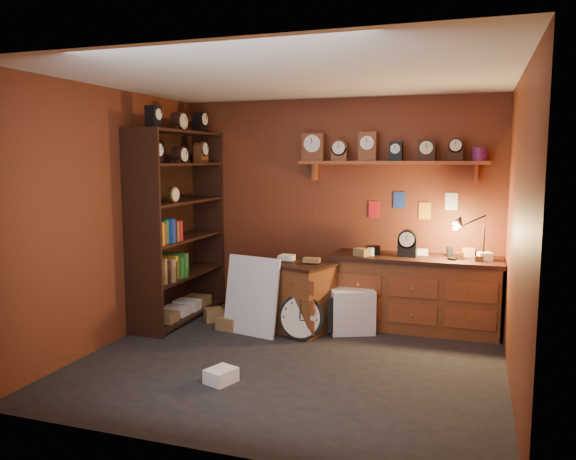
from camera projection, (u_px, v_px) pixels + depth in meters
The scene contains 11 objects.
floor at pixel (290, 361), 5.49m from camera, with size 4.00×4.00×0.00m, color black.
room_shell at pixel (299, 185), 5.36m from camera, with size 4.02×3.62×2.71m.
shelving_unit at pixel (176, 218), 6.82m from camera, with size 0.47×1.60×2.58m.
workbench at pixel (416, 289), 6.49m from camera, with size 1.90×0.66×1.36m.
low_cabinet at pixel (300, 294), 6.41m from camera, with size 0.84×0.78×0.87m.
big_round_clock at pixel (301, 317), 6.12m from camera, with size 0.50×0.17×0.50m.
white_panel at pixel (252, 333), 6.35m from camera, with size 0.68×0.03×0.90m, color silver.
mini_fridge at pixel (350, 309), 6.43m from camera, with size 0.64×0.66×0.50m.
floor_box_a at pixel (229, 323), 6.50m from camera, with size 0.24×0.20×0.15m, color olive.
floor_box_b at pixel (221, 376), 4.96m from camera, with size 0.21×0.25×0.13m, color white.
floor_box_c at pixel (214, 315), 6.82m from camera, with size 0.21×0.18×0.16m, color olive.
Camera 1 is at (1.66, -5.01, 1.97)m, focal length 35.00 mm.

